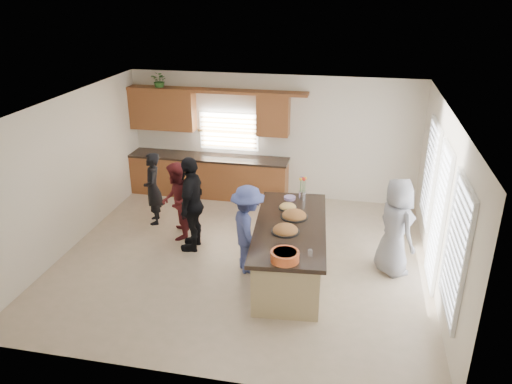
% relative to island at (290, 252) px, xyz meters
% --- Properties ---
extents(floor, '(6.50, 6.50, 0.00)m').
position_rel_island_xyz_m(floor, '(-0.90, 0.39, -0.45)').
color(floor, '#CAB096').
rests_on(floor, ground).
extents(room_shell, '(6.52, 6.02, 2.81)m').
position_rel_island_xyz_m(room_shell, '(-0.90, 0.39, 1.45)').
color(room_shell, silver).
rests_on(room_shell, ground).
extents(back_cabinetry, '(4.08, 0.66, 2.46)m').
position_rel_island_xyz_m(back_cabinetry, '(-2.37, 3.12, 0.46)').
color(back_cabinetry, brown).
rests_on(back_cabinetry, ground).
extents(right_wall_glazing, '(0.06, 4.00, 2.25)m').
position_rel_island_xyz_m(right_wall_glazing, '(2.32, 0.26, 0.89)').
color(right_wall_glazing, white).
rests_on(right_wall_glazing, ground).
extents(island, '(1.37, 2.79, 0.95)m').
position_rel_island_xyz_m(island, '(0.00, 0.00, 0.00)').
color(island, tan).
rests_on(island, ground).
extents(platter_front, '(0.45, 0.45, 0.18)m').
position_rel_island_xyz_m(platter_front, '(-0.05, -0.26, 0.53)').
color(platter_front, black).
rests_on(platter_front, island).
extents(platter_mid, '(0.46, 0.46, 0.19)m').
position_rel_island_xyz_m(platter_mid, '(0.02, 0.30, 0.53)').
color(platter_mid, black).
rests_on(platter_mid, island).
extents(platter_back, '(0.32, 0.32, 0.13)m').
position_rel_island_xyz_m(platter_back, '(-0.14, 0.63, 0.52)').
color(platter_back, black).
rests_on(platter_back, island).
extents(salad_bowl, '(0.42, 0.42, 0.15)m').
position_rel_island_xyz_m(salad_bowl, '(0.08, -1.14, 0.58)').
color(salad_bowl, '#DF5C28').
rests_on(salad_bowl, island).
extents(clear_cup, '(0.07, 0.07, 0.10)m').
position_rel_island_xyz_m(clear_cup, '(0.42, -0.94, 0.55)').
color(clear_cup, white).
rests_on(clear_cup, island).
extents(plate_stack, '(0.21, 0.21, 0.05)m').
position_rel_island_xyz_m(plate_stack, '(-0.16, 1.05, 0.52)').
color(plate_stack, '#9D83BF').
rests_on(plate_stack, island).
extents(flower_vase, '(0.14, 0.14, 0.43)m').
position_rel_island_xyz_m(flower_vase, '(0.07, 1.09, 0.72)').
color(flower_vase, silver).
rests_on(flower_vase, island).
extents(potted_plant, '(0.43, 0.40, 0.40)m').
position_rel_island_xyz_m(potted_plant, '(-3.41, 3.21, 2.15)').
color(potted_plant, '#3A7C31').
rests_on(potted_plant, back_cabinetry).
extents(woman_left_back, '(0.53, 0.64, 1.51)m').
position_rel_island_xyz_m(woman_left_back, '(-3.01, 1.46, 0.30)').
color(woman_left_back, black).
rests_on(woman_left_back, ground).
extents(woman_left_mid, '(0.75, 0.87, 1.52)m').
position_rel_island_xyz_m(woman_left_mid, '(-2.32, 0.95, 0.31)').
color(woman_left_mid, maroon).
rests_on(woman_left_mid, ground).
extents(woman_left_front, '(0.48, 1.07, 1.80)m').
position_rel_island_xyz_m(woman_left_front, '(-1.89, 0.60, 0.45)').
color(woman_left_front, black).
rests_on(woman_left_front, ground).
extents(woman_right_back, '(0.99, 1.16, 1.56)m').
position_rel_island_xyz_m(woman_right_back, '(-0.72, 0.02, 0.33)').
color(woman_right_back, '#404B8C').
rests_on(woman_right_back, ground).
extents(woman_right_front, '(0.89, 1.00, 1.71)m').
position_rel_island_xyz_m(woman_right_front, '(1.71, 0.47, 0.40)').
color(woman_right_front, slate).
rests_on(woman_right_front, ground).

